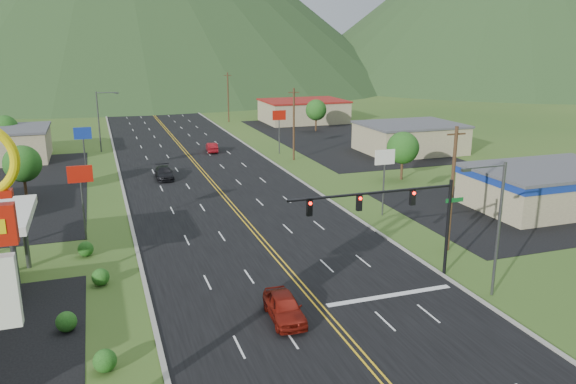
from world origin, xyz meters
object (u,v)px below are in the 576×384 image
object	(u,v)px
streetlight_east	(495,221)
streetlight_west	(101,117)
traffic_signal	(399,208)
car_red_far	(212,148)
car_red_near	(284,308)
car_dark_mid	(164,173)

from	to	relation	value
streetlight_east	streetlight_west	size ratio (longest dim) A/B	1.00
traffic_signal	car_red_far	size ratio (longest dim) A/B	3.05
car_red_near	streetlight_west	bearing A→B (deg)	101.54
streetlight_west	car_red_far	world-z (taller)	streetlight_west
car_red_near	car_red_far	world-z (taller)	car_red_near
traffic_signal	car_red_near	size ratio (longest dim) A/B	2.81
car_red_near	car_red_far	distance (m)	53.49
streetlight_east	streetlight_west	xyz separation A→B (m)	(-22.86, 60.00, 0.00)
streetlight_east	car_red_near	xyz separation A→B (m)	(-13.81, 1.22, -4.39)
car_dark_mid	car_red_far	xyz separation A→B (m)	(8.87, 14.75, -0.01)
traffic_signal	streetlight_east	size ratio (longest dim) A/B	1.46
streetlight_east	car_red_near	size ratio (longest dim) A/B	1.93
streetlight_east	car_dark_mid	distance (m)	43.03
car_red_near	traffic_signal	bearing A→B (deg)	19.72
traffic_signal	car_red_near	world-z (taller)	traffic_signal
streetlight_west	traffic_signal	bearing A→B (deg)	-72.03
traffic_signal	streetlight_west	bearing A→B (deg)	107.97
streetlight_east	car_dark_mid	xyz separation A→B (m)	(-16.28, 39.58, -4.46)
traffic_signal	car_dark_mid	distance (m)	37.71
streetlight_west	car_dark_mid	world-z (taller)	streetlight_west
car_red_near	car_dark_mid	xyz separation A→B (m)	(-2.47, 38.36, -0.07)
streetlight_west	car_dark_mid	distance (m)	21.91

